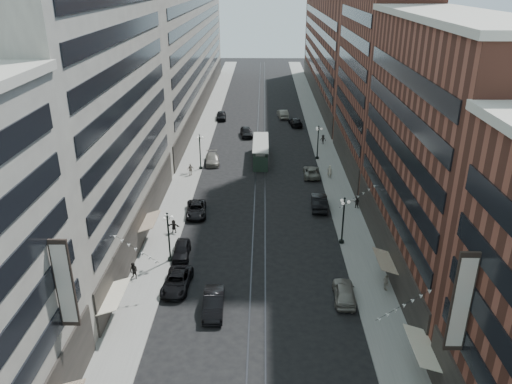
# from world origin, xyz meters

# --- Properties ---
(ground) EXTENTS (220.00, 220.00, 0.00)m
(ground) POSITION_xyz_m (0.00, 60.00, 0.00)
(ground) COLOR black
(ground) RESTS_ON ground
(sidewalk_west) EXTENTS (4.00, 180.00, 0.15)m
(sidewalk_west) POSITION_xyz_m (-11.00, 70.00, 0.07)
(sidewalk_west) COLOR gray
(sidewalk_west) RESTS_ON ground
(sidewalk_east) EXTENTS (4.00, 180.00, 0.15)m
(sidewalk_east) POSITION_xyz_m (11.00, 70.00, 0.07)
(sidewalk_east) COLOR gray
(sidewalk_east) RESTS_ON ground
(rail_west) EXTENTS (0.12, 180.00, 0.02)m
(rail_west) POSITION_xyz_m (-0.70, 70.00, 0.01)
(rail_west) COLOR #2D2D33
(rail_west) RESTS_ON ground
(rail_east) EXTENTS (0.12, 180.00, 0.02)m
(rail_east) POSITION_xyz_m (0.70, 70.00, 0.01)
(rail_east) COLOR #2D2D33
(rail_east) RESTS_ON ground
(building_west_mid) EXTENTS (8.00, 36.00, 28.00)m
(building_west_mid) POSITION_xyz_m (-17.00, 33.00, 14.00)
(building_west_mid) COLOR #A39F91
(building_west_mid) RESTS_ON ground
(building_west_far) EXTENTS (8.00, 90.00, 26.00)m
(building_west_far) POSITION_xyz_m (-17.00, 96.00, 13.00)
(building_west_far) COLOR #A39F91
(building_west_far) RESTS_ON ground
(building_east_mid) EXTENTS (8.00, 30.00, 24.00)m
(building_east_mid) POSITION_xyz_m (17.00, 28.00, 12.00)
(building_east_mid) COLOR brown
(building_east_mid) RESTS_ON ground
(building_east_tower) EXTENTS (8.00, 26.00, 42.00)m
(building_east_tower) POSITION_xyz_m (17.00, 56.00, 21.00)
(building_east_tower) COLOR brown
(building_east_tower) RESTS_ON ground
(building_east_far) EXTENTS (8.00, 72.00, 24.00)m
(building_east_far) POSITION_xyz_m (17.00, 105.00, 12.00)
(building_east_far) COLOR brown
(building_east_far) RESTS_ON ground
(lamppost_sw_far) EXTENTS (1.03, 1.14, 5.52)m
(lamppost_sw_far) POSITION_xyz_m (-9.20, 28.00, 3.10)
(lamppost_sw_far) COLOR black
(lamppost_sw_far) RESTS_ON sidewalk_west
(lamppost_sw_mid) EXTENTS (1.03, 1.14, 5.52)m
(lamppost_sw_mid) POSITION_xyz_m (-9.20, 55.00, 3.10)
(lamppost_sw_mid) COLOR black
(lamppost_sw_mid) RESTS_ON sidewalk_west
(lamppost_se_far) EXTENTS (1.03, 1.14, 5.52)m
(lamppost_se_far) POSITION_xyz_m (9.20, 32.00, 3.10)
(lamppost_se_far) COLOR black
(lamppost_se_far) RESTS_ON sidewalk_east
(lamppost_se_mid) EXTENTS (1.03, 1.14, 5.52)m
(lamppost_se_mid) POSITION_xyz_m (9.20, 60.00, 3.10)
(lamppost_se_mid) COLOR black
(lamppost_se_mid) RESTS_ON sidewalk_east
(streetcar) EXTENTS (2.46, 11.10, 3.07)m
(streetcar) POSITION_xyz_m (0.00, 59.55, 1.42)
(streetcar) COLOR #203326
(streetcar) RESTS_ON ground
(car_2) EXTENTS (2.70, 5.38, 1.46)m
(car_2) POSITION_xyz_m (-7.72, 23.15, 0.73)
(car_2) COLOR black
(car_2) RESTS_ON ground
(car_4) EXTENTS (2.19, 4.88, 1.63)m
(car_4) POSITION_xyz_m (7.95, 21.56, 0.81)
(car_4) COLOR gray
(car_4) RESTS_ON ground
(car_5) EXTENTS (1.95, 5.09, 1.65)m
(car_5) POSITION_xyz_m (-3.89, 19.66, 0.83)
(car_5) COLOR black
(car_5) RESTS_ON ground
(pedestrian_2) EXTENTS (0.96, 0.74, 1.74)m
(pedestrian_2) POSITION_xyz_m (-12.14, 24.52, 1.02)
(pedestrian_2) COLOR black
(pedestrian_2) RESTS_ON sidewalk_west
(pedestrian_4) EXTENTS (0.65, 1.02, 1.61)m
(pedestrian_4) POSITION_xyz_m (12.05, 22.95, 0.96)
(pedestrian_4) COLOR #9F9583
(pedestrian_4) RESTS_ON sidewalk_east
(car_7) EXTENTS (2.92, 5.44, 1.45)m
(car_7) POSITION_xyz_m (-7.89, 39.19, 0.73)
(car_7) COLOR black
(car_7) RESTS_ON ground
(car_8) EXTENTS (2.72, 5.39, 1.50)m
(car_8) POSITION_xyz_m (-7.68, 57.77, 0.75)
(car_8) COLOR slate
(car_8) RESTS_ON ground
(car_9) EXTENTS (2.31, 5.05, 1.68)m
(car_9) POSITION_xyz_m (-8.40, 84.42, 0.84)
(car_9) COLOR black
(car_9) RESTS_ON ground
(car_10) EXTENTS (2.20, 5.54, 1.79)m
(car_10) POSITION_xyz_m (7.62, 41.33, 0.90)
(car_10) COLOR black
(car_10) RESTS_ON ground
(car_11) EXTENTS (2.56, 5.17, 1.41)m
(car_11) POSITION_xyz_m (7.65, 52.50, 0.70)
(car_11) COLOR slate
(car_11) RESTS_ON ground
(car_12) EXTENTS (2.89, 5.68, 1.58)m
(car_12) POSITION_xyz_m (6.80, 79.96, 0.79)
(car_12) COLOR black
(car_12) RESTS_ON ground
(car_13) EXTENTS (2.70, 5.28, 1.72)m
(car_13) POSITION_xyz_m (-2.74, 72.56, 0.86)
(car_13) COLOR black
(car_13) RESTS_ON ground
(car_14) EXTENTS (2.47, 5.34, 1.69)m
(car_14) POSITION_xyz_m (4.50, 86.06, 0.85)
(car_14) COLOR gray
(car_14) RESTS_ON ground
(pedestrian_5) EXTENTS (1.52, 0.65, 1.59)m
(pedestrian_5) POSITION_xyz_m (-9.86, 34.16, 0.95)
(pedestrian_5) COLOR black
(pedestrian_5) RESTS_ON sidewalk_west
(pedestrian_6) EXTENTS (1.15, 0.85, 1.78)m
(pedestrian_6) POSITION_xyz_m (-10.38, 52.33, 1.04)
(pedestrian_6) COLOR #A49688
(pedestrian_6) RESTS_ON sidewalk_west
(pedestrian_7) EXTENTS (0.84, 0.68, 1.51)m
(pedestrian_7) POSITION_xyz_m (12.42, 41.24, 0.90)
(pedestrian_7) COLOR black
(pedestrian_7) RESTS_ON sidewalk_east
(pedestrian_8) EXTENTS (0.73, 0.50, 1.94)m
(pedestrian_8) POSITION_xyz_m (10.18, 51.57, 1.12)
(pedestrian_8) COLOR beige
(pedestrian_8) RESTS_ON sidewalk_east
(pedestrian_9) EXTENTS (1.18, 0.75, 1.69)m
(pedestrian_9) POSITION_xyz_m (10.95, 67.68, 0.99)
(pedestrian_9) COLOR black
(pedestrian_9) RESTS_ON sidewalk_east
(car_extra_0) EXTENTS (1.98, 4.46, 1.49)m
(car_extra_0) POSITION_xyz_m (-8.19, 29.12, 0.74)
(car_extra_0) COLOR black
(car_extra_0) RESTS_ON ground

